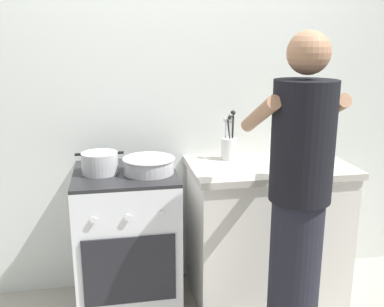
{
  "coord_description": "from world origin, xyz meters",
  "views": [
    {
      "loc": [
        -0.41,
        -2.36,
        1.66
      ],
      "look_at": [
        0.05,
        0.12,
        1.0
      ],
      "focal_mm": 40.95,
      "sensor_mm": 36.0,
      "label": 1
    }
  ],
  "objects_px": {
    "oil_bottle": "(305,152)",
    "stove_range": "(127,242)",
    "utensil_crock": "(229,145)",
    "person": "(298,207)",
    "mixing_bowl": "(149,164)",
    "pot": "(100,163)"
  },
  "relations": [
    {
      "from": "mixing_bowl",
      "to": "oil_bottle",
      "type": "distance_m",
      "value": 0.95
    },
    {
      "from": "pot",
      "to": "person",
      "type": "relative_size",
      "value": 0.16
    },
    {
      "from": "stove_range",
      "to": "mixing_bowl",
      "type": "xyz_separation_m",
      "value": [
        0.14,
        -0.05,
        0.5
      ]
    },
    {
      "from": "pot",
      "to": "oil_bottle",
      "type": "relative_size",
      "value": 1.24
    },
    {
      "from": "pot",
      "to": "utensil_crock",
      "type": "relative_size",
      "value": 0.86
    },
    {
      "from": "pot",
      "to": "utensil_crock",
      "type": "height_order",
      "value": "utensil_crock"
    },
    {
      "from": "pot",
      "to": "oil_bottle",
      "type": "height_order",
      "value": "oil_bottle"
    },
    {
      "from": "stove_range",
      "to": "pot",
      "type": "relative_size",
      "value": 3.25
    },
    {
      "from": "utensil_crock",
      "to": "person",
      "type": "xyz_separation_m",
      "value": [
        0.15,
        -0.77,
        -0.14
      ]
    },
    {
      "from": "pot",
      "to": "mixing_bowl",
      "type": "bearing_deg",
      "value": -8.81
    },
    {
      "from": "pot",
      "to": "mixing_bowl",
      "type": "height_order",
      "value": "pot"
    },
    {
      "from": "oil_bottle",
      "to": "person",
      "type": "bearing_deg",
      "value": -117.14
    },
    {
      "from": "pot",
      "to": "person",
      "type": "xyz_separation_m",
      "value": [
        0.96,
        -0.61,
        -0.1
      ]
    },
    {
      "from": "stove_range",
      "to": "mixing_bowl",
      "type": "distance_m",
      "value": 0.52
    },
    {
      "from": "pot",
      "to": "person",
      "type": "distance_m",
      "value": 1.15
    },
    {
      "from": "pot",
      "to": "person",
      "type": "bearing_deg",
      "value": -32.43
    },
    {
      "from": "pot",
      "to": "utensil_crock",
      "type": "xyz_separation_m",
      "value": [
        0.82,
        0.16,
        0.03
      ]
    },
    {
      "from": "mixing_bowl",
      "to": "utensil_crock",
      "type": "distance_m",
      "value": 0.58
    },
    {
      "from": "pot",
      "to": "mixing_bowl",
      "type": "relative_size",
      "value": 0.9
    },
    {
      "from": "pot",
      "to": "oil_bottle",
      "type": "xyz_separation_m",
      "value": [
        1.23,
        -0.09,
        0.03
      ]
    },
    {
      "from": "utensil_crock",
      "to": "mixing_bowl",
      "type": "bearing_deg",
      "value": -159.14
    },
    {
      "from": "oil_bottle",
      "to": "stove_range",
      "type": "bearing_deg",
      "value": 174.9
    }
  ]
}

